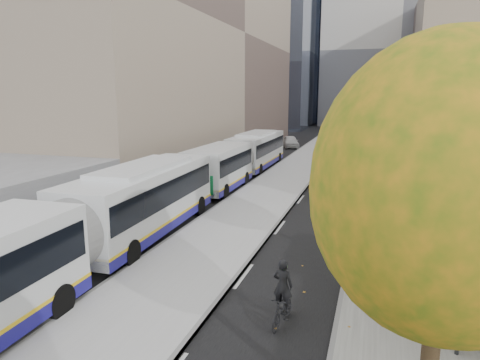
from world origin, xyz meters
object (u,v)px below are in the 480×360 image
at_px(bus_near, 91,225).
at_px(bus_far, 243,156).
at_px(cyclist, 282,301).
at_px(distant_car, 290,142).

bearing_deg(bus_near, bus_far, 88.26).
xyz_separation_m(bus_far, cyclist, (7.67, -21.02, -0.91)).
bearing_deg(bus_far, bus_near, -89.59).
bearing_deg(distant_car, bus_far, -108.57).
relative_size(bus_far, distant_car, 4.19).
bearing_deg(bus_near, distant_car, 88.18).
distance_m(bus_near, distant_car, 39.11).
distance_m(bus_far, distant_car, 19.88).
xyz_separation_m(bus_far, distant_car, (-0.06, 19.86, -0.90)).
distance_m(bus_near, bus_far, 19.25).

